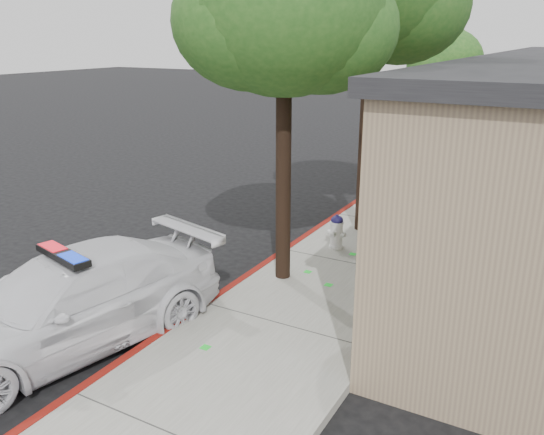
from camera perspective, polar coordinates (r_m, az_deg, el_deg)
The scene contains 7 objects.
ground at distance 10.22m, azimuth -7.02°, elevation -9.33°, with size 120.00×120.00×0.00m, color black.
sidewalk at distance 11.89m, azimuth 7.92°, elevation -4.91°, with size 3.20×60.00×0.15m, color gray.
red_curb at distance 12.47m, azimuth 1.33°, elevation -3.58°, with size 0.14×60.00×0.16m, color maroon.
police_car at distance 9.32m, azimuth -20.04°, elevation -8.14°, with size 3.26×5.42×1.59m.
fire_hydrant at distance 12.49m, azimuth 6.61°, elevation -1.42°, with size 0.44×0.38×0.77m.
street_tree_near at distance 10.14m, azimuth 1.32°, elevation 19.83°, with size 3.69×3.55×6.49m.
street_tree_far at distance 20.40m, azimuth 17.28°, elevation 14.73°, with size 2.58×2.62×4.81m.
Camera 1 is at (5.48, -7.25, 4.69)m, focal length 36.87 mm.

